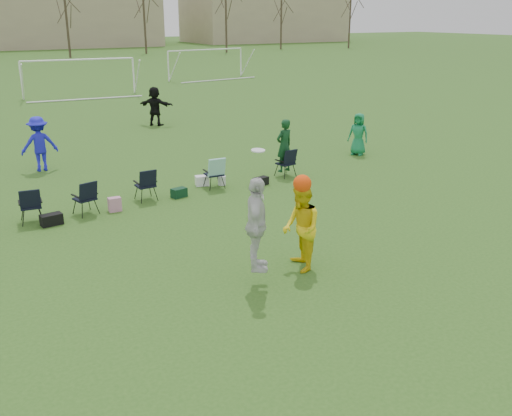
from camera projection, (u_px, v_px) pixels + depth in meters
ground at (269, 323)px, 10.26m from camera, size 260.00×260.00×0.00m
fielder_blue at (39, 144)px, 19.98m from camera, size 1.25×0.73×1.92m
fielder_green_far at (358, 134)px, 22.31m from camera, size 0.87×0.96×1.64m
fielder_black at (155, 106)px, 28.18m from camera, size 1.64×1.67×1.92m
center_contest at (283, 226)px, 11.76m from camera, size 2.19×1.41×2.86m
sideline_setup at (165, 180)px, 17.15m from camera, size 10.81×1.81×1.95m
goal_mid at (79, 67)px, 37.94m from camera, size 7.40×0.63×2.46m
goal_right at (206, 56)px, 48.43m from camera, size 7.35×1.14×2.46m
building_row at (2, 9)px, 90.81m from camera, size 126.00×16.00×13.00m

